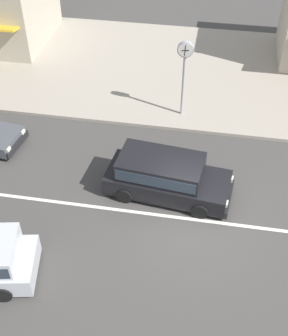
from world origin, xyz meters
The scene contains 5 objects.
ground_plane centered at (0.00, 0.00, 0.00)m, with size 160.00×160.00×0.00m, color #423F3D.
lane_centre_stripe centered at (0.00, 0.00, 0.00)m, with size 50.40×0.14×0.01m, color silver.
kerb_strip centered at (0.00, 10.01, 0.07)m, with size 68.00×10.00×0.15m, color #9E9384.
minivan_black_2 centered at (-1.09, 1.21, 0.85)m, with size 4.75×2.33×1.56m.
street_clock centered at (-1.00, 6.15, 2.76)m, with size 0.66×0.22×3.49m.
Camera 1 is at (0.31, -11.19, 12.33)m, focal length 50.00 mm.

